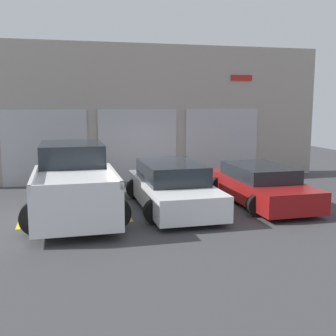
# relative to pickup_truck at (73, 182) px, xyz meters

# --- Properties ---
(ground_plane) EXTENTS (28.00, 28.00, 0.00)m
(ground_plane) POSITION_rel_pickup_truck_xyz_m (2.75, 1.19, -0.86)
(ground_plane) COLOR #3D3D3F
(shophouse_building) EXTENTS (14.62, 0.68, 5.21)m
(shophouse_building) POSITION_rel_pickup_truck_xyz_m (2.74, 4.48, 1.70)
(shophouse_building) COLOR #9E9389
(shophouse_building) RESTS_ON ground
(pickup_truck) EXTENTS (2.57, 5.34, 1.82)m
(pickup_truck) POSITION_rel_pickup_truck_xyz_m (0.00, 0.00, 0.00)
(pickup_truck) COLOR white
(pickup_truck) RESTS_ON ground
(sedan_white) EXTENTS (2.23, 4.66, 1.32)m
(sedan_white) POSITION_rel_pickup_truck_xyz_m (2.75, -0.26, -0.24)
(sedan_white) COLOR white
(sedan_white) RESTS_ON ground
(sedan_side) EXTENTS (2.13, 4.52, 1.14)m
(sedan_side) POSITION_rel_pickup_truck_xyz_m (5.50, -0.27, -0.31)
(sedan_side) COLOR maroon
(sedan_side) RESTS_ON ground
(parking_stripe_far_left) EXTENTS (0.12, 2.20, 0.01)m
(parking_stripe_far_left) POSITION_rel_pickup_truck_xyz_m (-1.37, -0.29, -0.85)
(parking_stripe_far_left) COLOR gold
(parking_stripe_far_left) RESTS_ON ground
(parking_stripe_left) EXTENTS (0.12, 2.20, 0.01)m
(parking_stripe_left) POSITION_rel_pickup_truck_xyz_m (1.37, -0.29, -0.85)
(parking_stripe_left) COLOR gold
(parking_stripe_left) RESTS_ON ground
(parking_stripe_centre) EXTENTS (0.12, 2.20, 0.01)m
(parking_stripe_centre) POSITION_rel_pickup_truck_xyz_m (4.12, -0.29, -0.85)
(parking_stripe_centre) COLOR gold
(parking_stripe_centre) RESTS_ON ground
(parking_stripe_right) EXTENTS (0.12, 2.20, 0.01)m
(parking_stripe_right) POSITION_rel_pickup_truck_xyz_m (6.87, -0.29, -0.85)
(parking_stripe_right) COLOR gold
(parking_stripe_right) RESTS_ON ground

